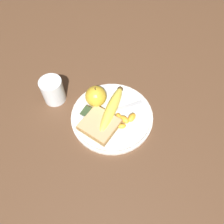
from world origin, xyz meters
The scene contains 13 objects.
ground_plane centered at (0.00, 0.00, 0.00)m, with size 3.00×3.00×0.00m, color brown.
plate centered at (0.00, 0.00, 0.01)m, with size 0.27×0.27×0.01m.
juice_glass centered at (0.21, 0.03, 0.04)m, with size 0.07×0.07×0.09m.
apple centered at (0.07, -0.02, 0.05)m, with size 0.07×0.07×0.08m.
banana centered at (0.01, -0.01, 0.03)m, with size 0.06×0.19×0.04m.
bread_slice centered at (0.01, 0.05, 0.02)m, with size 0.12×0.11×0.02m.
fork centered at (0.01, -0.01, 0.01)m, with size 0.14×0.16×0.00m.
jam_packet centered at (0.06, 0.04, 0.02)m, with size 0.05×0.04×0.02m.
orange_segment_0 centered at (-0.05, 0.00, 0.02)m, with size 0.04×0.03×0.02m.
orange_segment_1 centered at (-0.05, 0.02, 0.02)m, with size 0.03×0.03×0.02m.
orange_segment_2 centered at (-0.06, -0.02, 0.02)m, with size 0.02×0.04×0.02m.
orange_segment_3 centered at (-0.02, 0.05, 0.02)m, with size 0.03×0.03×0.02m.
orange_segment_4 centered at (-0.03, 0.00, 0.02)m, with size 0.03×0.03×0.02m.
Camera 1 is at (-0.18, 0.33, 0.62)m, focal length 35.00 mm.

